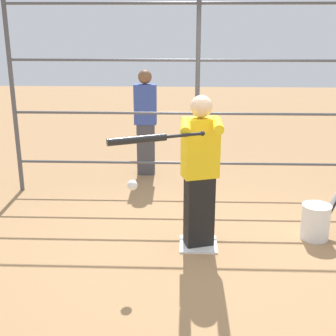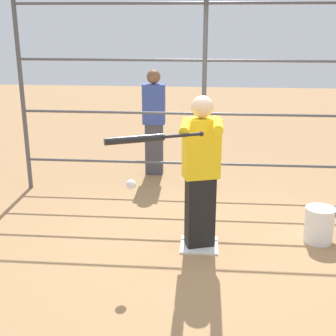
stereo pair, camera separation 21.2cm
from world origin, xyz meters
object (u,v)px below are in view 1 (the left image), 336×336
at_px(bystander_behind_fence, 146,121).
at_px(softball_in_flight, 132,185).
at_px(bat_bucket, 318,219).
at_px(baseball_bat_swinging, 146,139).

bearing_deg(bystander_behind_fence, softball_in_flight, 92.30).
bearing_deg(bat_bucket, baseball_bat_swinging, 25.77).
distance_m(softball_in_flight, bystander_behind_fence, 2.88).
height_order(bat_bucket, bystander_behind_fence, bystander_behind_fence).
height_order(baseball_bat_swinging, softball_in_flight, baseball_bat_swinging).
height_order(softball_in_flight, bystander_behind_fence, bystander_behind_fence).
bearing_deg(baseball_bat_swinging, bystander_behind_fence, -85.13).
relative_size(baseball_bat_swinging, softball_in_flight, 8.85).
xyz_separation_m(bat_bucket, bystander_behind_fence, (2.08, -2.14, 0.61)).
bearing_deg(baseball_bat_swinging, softball_in_flight, -45.61).
bearing_deg(bat_bucket, bystander_behind_fence, -45.91).
height_order(baseball_bat_swinging, bat_bucket, baseball_bat_swinging).
relative_size(softball_in_flight, bystander_behind_fence, 0.06).
xyz_separation_m(softball_in_flight, bystander_behind_fence, (0.12, -2.88, -0.02)).
bearing_deg(bat_bucket, softball_in_flight, 20.51).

